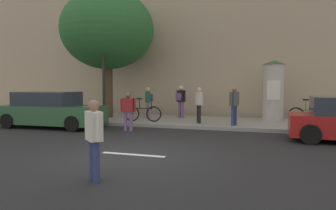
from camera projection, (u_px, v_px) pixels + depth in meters
The scene contains 16 objects.
ground_plane at pixel (133, 155), 8.29m from camera, with size 80.00×80.00×0.00m, color #232326.
sidewalk_curb at pixel (192, 122), 14.96m from camera, with size 36.00×4.00×0.15m, color gray.
lane_markings at pixel (133, 154), 8.29m from camera, with size 25.80×0.16×0.01m.
building_backdrop at pixel (210, 26), 19.35m from camera, with size 36.00×5.00×11.08m, color tan.
traffic_light at pixel (102, 58), 14.21m from camera, with size 0.24×0.45×4.40m.
poster_column at pixel (273, 90), 14.62m from camera, with size 1.05×1.05×2.86m.
street_tree at pixel (107, 30), 15.90m from camera, with size 4.78×4.78×6.57m.
pedestrian_tallest at pixel (94, 134), 5.98m from camera, with size 0.47×0.46×1.59m.
pedestrian_in_dark_shirt at pixel (128, 109), 12.37m from camera, with size 0.63×0.29×1.54m.
pedestrian_in_red_top at pixel (181, 99), 15.80m from camera, with size 0.53×0.50×1.65m.
pedestrian_with_bag at pixel (234, 103), 12.94m from camera, with size 0.39×0.54×1.63m.
pedestrian_in_light_jacket at pixel (199, 102), 13.75m from camera, with size 0.41×0.59×1.59m.
pedestrian_near_pole at pixel (148, 100), 15.66m from camera, with size 0.47×0.58×1.58m.
bicycle_leaning at pixel (143, 113), 14.32m from camera, with size 1.76×0.28×1.09m.
bicycle_upright at pixel (309, 115), 13.33m from camera, with size 1.72×0.52×1.09m.
parked_car_dark at pixel (51, 110), 13.49m from camera, with size 4.53×2.01×1.55m.
Camera 1 is at (3.32, -7.54, 1.90)m, focal length 33.05 mm.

